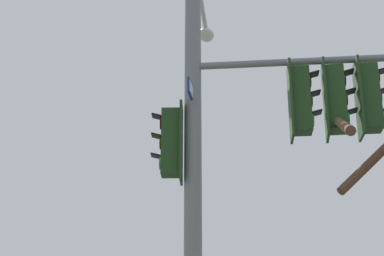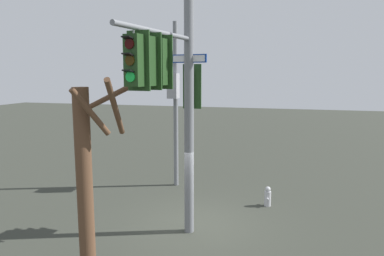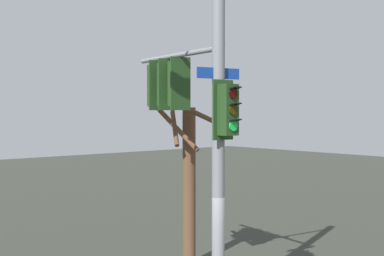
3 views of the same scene
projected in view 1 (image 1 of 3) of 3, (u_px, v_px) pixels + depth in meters
The scene contains 1 object.
main_signal_pole_assembly at pixel (240, 122), 9.45m from camera, with size 4.25×3.94×8.50m.
Camera 1 is at (-0.05, 8.93, 1.63)m, focal length 53.66 mm.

